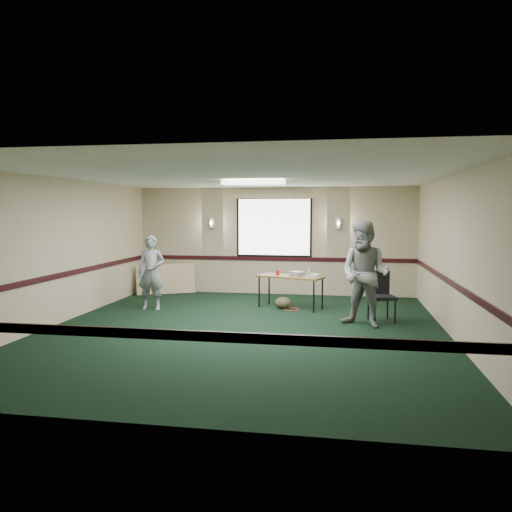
% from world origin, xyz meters
% --- Properties ---
extents(ground, '(8.00, 8.00, 0.00)m').
position_xyz_m(ground, '(0.00, 0.00, 0.00)').
color(ground, black).
rests_on(ground, ground).
extents(room_shell, '(8.00, 8.02, 8.00)m').
position_xyz_m(room_shell, '(0.00, 2.12, 1.58)').
color(room_shell, tan).
rests_on(room_shell, ground).
extents(folding_table, '(1.52, 1.02, 0.71)m').
position_xyz_m(folding_table, '(0.60, 2.18, 0.65)').
color(folding_table, brown).
rests_on(folding_table, ground).
extents(projector, '(0.36, 0.36, 0.09)m').
position_xyz_m(projector, '(0.75, 2.19, 0.75)').
color(projector, gray).
rests_on(projector, folding_table).
extents(game_console, '(0.25, 0.24, 0.05)m').
position_xyz_m(game_console, '(1.13, 2.19, 0.73)').
color(game_console, white).
rests_on(game_console, folding_table).
extents(red_cup, '(0.07, 0.07, 0.11)m').
position_xyz_m(red_cup, '(0.32, 2.24, 0.76)').
color(red_cup, '#B2140B').
rests_on(red_cup, folding_table).
extents(water_bottle, '(0.06, 0.06, 0.21)m').
position_xyz_m(water_bottle, '(1.02, 1.93, 0.81)').
color(water_bottle, '#85B9DB').
rests_on(water_bottle, folding_table).
extents(duffel_bag, '(0.40, 0.34, 0.25)m').
position_xyz_m(duffel_bag, '(0.46, 2.10, 0.12)').
color(duffel_bag, '#423A26').
rests_on(duffel_bag, ground).
extents(cable_coil, '(0.37, 0.37, 0.02)m').
position_xyz_m(cable_coil, '(0.65, 2.00, 0.01)').
color(cable_coil, red).
rests_on(cable_coil, ground).
extents(folded_table, '(1.40, 0.88, 0.75)m').
position_xyz_m(folded_table, '(-2.71, 3.55, 0.38)').
color(folded_table, tan).
rests_on(folded_table, ground).
extents(conference_chair, '(0.57, 0.59, 0.94)m').
position_xyz_m(conference_chair, '(2.42, 1.26, 0.55)').
color(conference_chair, black).
rests_on(conference_chair, ground).
extents(person_left, '(0.61, 0.43, 1.59)m').
position_xyz_m(person_left, '(-2.31, 1.55, 0.79)').
color(person_left, '#3A5681').
rests_on(person_left, ground).
extents(person_right, '(1.16, 1.06, 1.92)m').
position_xyz_m(person_right, '(2.11, 0.68, 0.96)').
color(person_right, '#718BB0').
rests_on(person_right, ground).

